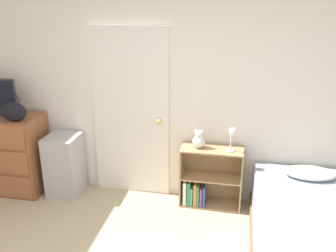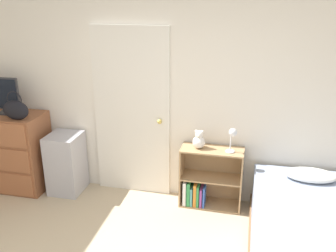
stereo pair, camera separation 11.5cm
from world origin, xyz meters
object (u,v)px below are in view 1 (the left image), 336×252
dresser (9,153)px  teddy_bear (199,140)px  desk_lamp (232,135)px  storage_bin (65,165)px  bookshelf (205,181)px  bed (318,240)px  handbag (13,111)px

dresser → teddy_bear: bearing=2.6°
teddy_bear → desk_lamp: size_ratio=0.77×
dresser → storage_bin: 0.71m
bookshelf → bed: 1.39m
storage_bin → bookshelf: bearing=2.1°
handbag → teddy_bear: bearing=7.1°
desk_lamp → bed: (0.82, -0.80, -0.64)m
storage_bin → teddy_bear: 1.68m
dresser → handbag: size_ratio=2.88×
storage_bin → desk_lamp: size_ratio=2.67×
handbag → desk_lamp: handbag is taller
bed → desk_lamp: bearing=136.0°
dresser → teddy_bear: size_ratio=4.54×
handbag → storage_bin: bearing=23.9°
bookshelf → dresser: bearing=-177.4°
bed → teddy_bear: bearing=144.9°
dresser → desk_lamp: size_ratio=3.49×
dresser → handbag: bearing=-31.1°
handbag → bookshelf: size_ratio=0.48×
storage_bin → desk_lamp: desk_lamp is taller
desk_lamp → bed: 1.31m
storage_bin → bookshelf: (1.71, 0.06, -0.09)m
dresser → desk_lamp: 2.72m
bookshelf → teddy_bear: teddy_bear is taller
handbag → bookshelf: 2.32m
teddy_bear → bookshelf: bearing=3.8°
teddy_bear → storage_bin: bearing=-178.0°
storage_bin → teddy_bear: size_ratio=3.48×
bookshelf → handbag: bearing=-173.1°
teddy_bear → desk_lamp: desk_lamp is taller
dresser → bed: 3.59m
bed → bookshelf: bearing=142.5°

